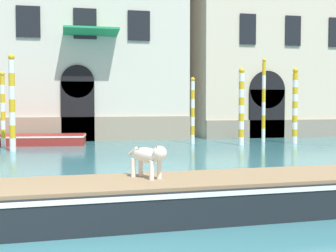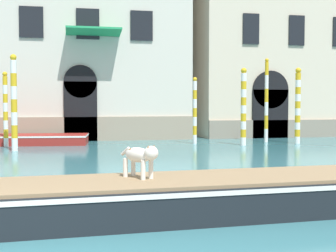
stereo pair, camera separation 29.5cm
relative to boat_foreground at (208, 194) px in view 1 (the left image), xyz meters
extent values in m
cube|color=gray|center=(-2.80, 16.71, 0.28)|extent=(14.22, 0.16, 1.29)
cube|color=black|center=(-1.79, 16.70, 1.21)|extent=(1.72, 0.14, 3.15)
cylinder|color=black|center=(-1.79, 16.70, 2.78)|extent=(1.72, 0.14, 1.72)
cube|color=black|center=(-4.23, 16.72, 5.78)|extent=(1.19, 0.10, 1.59)
cube|color=black|center=(-1.38, 16.72, 5.78)|extent=(1.19, 0.10, 1.59)
cube|color=black|center=(1.46, 16.72, 5.78)|extent=(1.19, 0.10, 1.59)
cube|color=#1E8C51|center=(-1.11, 16.06, 5.31)|extent=(2.80, 1.40, 0.29)
cube|color=gray|center=(10.48, 16.71, 0.15)|extent=(10.46, 0.16, 1.04)
cube|color=black|center=(8.90, 16.70, 1.02)|extent=(2.15, 0.14, 2.78)
cylinder|color=black|center=(8.90, 16.70, 2.41)|extent=(2.15, 0.14, 2.15)
cube|color=black|center=(7.69, 16.72, 5.81)|extent=(0.95, 0.10, 1.71)
cube|color=black|center=(10.48, 16.72, 5.81)|extent=(0.95, 0.10, 1.71)
cube|color=black|center=(13.26, 16.72, 5.81)|extent=(0.95, 0.10, 1.71)
cube|color=black|center=(0.00, 0.00, -0.05)|extent=(7.75, 2.23, 0.63)
cube|color=white|center=(0.00, 0.00, 0.20)|extent=(7.78, 2.26, 0.08)
cube|color=#8C7251|center=(0.00, 0.00, 0.29)|extent=(7.52, 2.06, 0.06)
cylinder|color=silver|center=(-0.91, 0.03, 0.50)|extent=(0.09, 0.09, 0.35)
cylinder|color=silver|center=(-1.07, -0.08, 0.50)|extent=(0.09, 0.09, 0.35)
cylinder|color=silver|center=(-1.18, 0.44, 0.50)|extent=(0.09, 0.09, 0.35)
cylinder|color=silver|center=(-1.34, 0.33, 0.50)|extent=(0.09, 0.09, 0.35)
ellipsoid|color=silver|center=(-1.13, 0.18, 0.75)|extent=(0.58, 0.69, 0.27)
ellipsoid|color=brown|center=(-1.18, 0.26, 0.82)|extent=(0.32, 0.34, 0.10)
sphere|color=silver|center=(-0.93, -0.12, 0.81)|extent=(0.26, 0.26, 0.26)
cone|color=brown|center=(-0.87, -0.08, 0.91)|extent=(0.08, 0.08, 0.10)
cone|color=brown|center=(-0.99, -0.16, 0.91)|extent=(0.08, 0.08, 0.10)
cylinder|color=silver|center=(-1.32, 0.47, 0.79)|extent=(0.18, 0.22, 0.18)
cube|color=maroon|center=(-4.29, 15.28, -0.12)|extent=(5.72, 2.45, 0.49)
cube|color=white|center=(-4.29, 15.28, 0.06)|extent=(5.75, 2.48, 0.08)
cube|color=#8C7251|center=(-4.29, 15.28, -0.15)|extent=(3.19, 1.72, 0.44)
cylinder|color=white|center=(5.76, 12.78, -0.18)|extent=(0.26, 0.26, 0.38)
cylinder|color=gold|center=(5.76, 12.78, 0.21)|extent=(0.26, 0.26, 0.38)
cylinder|color=white|center=(5.76, 12.78, 0.59)|extent=(0.26, 0.26, 0.38)
cylinder|color=gold|center=(5.76, 12.78, 0.97)|extent=(0.26, 0.26, 0.38)
cylinder|color=white|center=(5.76, 12.78, 1.35)|extent=(0.26, 0.26, 0.38)
cylinder|color=gold|center=(5.76, 12.78, 1.73)|extent=(0.26, 0.26, 0.38)
cylinder|color=white|center=(5.76, 12.78, 2.12)|extent=(0.26, 0.26, 0.38)
cylinder|color=gold|center=(5.76, 12.78, 2.50)|extent=(0.26, 0.26, 0.38)
cylinder|color=white|center=(5.76, 12.78, 2.88)|extent=(0.26, 0.26, 0.38)
sphere|color=gold|center=(5.76, 12.78, 3.19)|extent=(0.27, 0.27, 0.27)
cylinder|color=white|center=(-4.65, 12.35, -0.09)|extent=(0.26, 0.26, 0.55)
cylinder|color=gold|center=(-4.65, 12.35, 0.45)|extent=(0.26, 0.26, 0.55)
cylinder|color=white|center=(-4.65, 12.35, 1.00)|extent=(0.26, 0.26, 0.55)
cylinder|color=gold|center=(-4.65, 12.35, 1.55)|extent=(0.26, 0.26, 0.55)
cylinder|color=white|center=(-4.65, 12.35, 2.09)|extent=(0.26, 0.26, 0.55)
cylinder|color=gold|center=(-4.65, 12.35, 2.64)|extent=(0.26, 0.26, 0.55)
cylinder|color=white|center=(-4.65, 12.35, 3.19)|extent=(0.26, 0.26, 0.55)
sphere|color=gold|center=(-4.65, 12.35, 3.58)|extent=(0.27, 0.27, 0.27)
cylinder|color=white|center=(3.71, 14.07, -0.15)|extent=(0.20, 0.20, 0.44)
cylinder|color=gold|center=(3.71, 14.07, 0.30)|extent=(0.20, 0.20, 0.44)
cylinder|color=white|center=(3.71, 14.07, 0.74)|extent=(0.20, 0.20, 0.44)
cylinder|color=gold|center=(3.71, 14.07, 1.18)|extent=(0.20, 0.20, 0.44)
cylinder|color=white|center=(3.71, 14.07, 1.63)|extent=(0.20, 0.20, 0.44)
cylinder|color=gold|center=(3.71, 14.07, 2.07)|extent=(0.20, 0.20, 0.44)
cylinder|color=white|center=(3.71, 14.07, 2.51)|extent=(0.20, 0.20, 0.44)
sphere|color=gold|center=(3.71, 14.07, 2.83)|extent=(0.21, 0.21, 0.21)
cylinder|color=white|center=(7.56, 14.22, -0.02)|extent=(0.18, 0.18, 0.69)
cylinder|color=gold|center=(7.56, 14.22, 0.67)|extent=(0.18, 0.18, 0.69)
cylinder|color=white|center=(7.56, 14.22, 1.35)|extent=(0.18, 0.18, 0.69)
cylinder|color=gold|center=(7.56, 14.22, 2.04)|extent=(0.18, 0.18, 0.69)
cylinder|color=white|center=(7.56, 14.22, 2.73)|extent=(0.18, 0.18, 0.69)
cylinder|color=gold|center=(7.56, 14.22, 3.42)|extent=(0.18, 0.18, 0.69)
sphere|color=gold|center=(7.56, 14.22, 3.85)|extent=(0.19, 0.19, 0.19)
cylinder|color=white|center=(-5.25, 14.35, -0.16)|extent=(0.21, 0.21, 0.41)
cylinder|color=gold|center=(-5.25, 14.35, 0.24)|extent=(0.21, 0.21, 0.41)
cylinder|color=white|center=(-5.25, 14.35, 0.65)|extent=(0.21, 0.21, 0.41)
cylinder|color=gold|center=(-5.25, 14.35, 1.06)|extent=(0.21, 0.21, 0.41)
cylinder|color=white|center=(-5.25, 14.35, 1.47)|extent=(0.21, 0.21, 0.41)
cylinder|color=gold|center=(-5.25, 14.35, 1.87)|extent=(0.21, 0.21, 0.41)
cylinder|color=white|center=(-5.25, 14.35, 2.28)|extent=(0.21, 0.21, 0.41)
cylinder|color=gold|center=(-5.25, 14.35, 2.69)|extent=(0.21, 0.21, 0.41)
sphere|color=gold|center=(-5.25, 14.35, 2.99)|extent=(0.22, 0.22, 0.22)
cylinder|color=white|center=(8.74, 13.11, -0.19)|extent=(0.26, 0.26, 0.35)
cylinder|color=gold|center=(8.74, 13.11, 0.16)|extent=(0.26, 0.26, 0.35)
cylinder|color=white|center=(8.74, 13.11, 0.51)|extent=(0.26, 0.26, 0.35)
cylinder|color=gold|center=(8.74, 13.11, 0.86)|extent=(0.26, 0.26, 0.35)
cylinder|color=white|center=(8.74, 13.11, 1.21)|extent=(0.26, 0.26, 0.35)
cylinder|color=gold|center=(8.74, 13.11, 1.56)|extent=(0.26, 0.26, 0.35)
cylinder|color=white|center=(8.74, 13.11, 1.92)|extent=(0.26, 0.26, 0.35)
cylinder|color=gold|center=(8.74, 13.11, 2.27)|extent=(0.26, 0.26, 0.35)
cylinder|color=white|center=(8.74, 13.11, 2.62)|extent=(0.26, 0.26, 0.35)
cylinder|color=gold|center=(8.74, 13.11, 2.97)|extent=(0.26, 0.26, 0.35)
sphere|color=gold|center=(8.74, 13.11, 3.26)|extent=(0.28, 0.28, 0.28)
camera|label=1|loc=(-2.63, -8.22, 1.72)|focal=50.00mm
camera|label=2|loc=(-2.34, -8.29, 1.72)|focal=50.00mm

